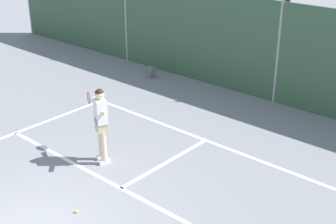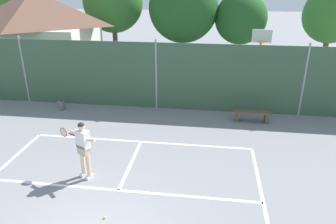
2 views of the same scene
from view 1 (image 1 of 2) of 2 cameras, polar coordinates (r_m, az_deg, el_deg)
The scene contains 4 objects.
chainlink_fence at distance 14.53m, azimuth 13.17°, elevation 6.90°, with size 26.09×0.09×3.25m.
tennis_player at distance 10.93m, azimuth -8.15°, elevation -0.84°, with size 1.35×0.62×1.85m.
tennis_ball at distance 9.74m, azimuth -11.03°, elevation -11.72°, with size 0.07×0.07×0.07m, color #CCE033.
backpack_grey at distance 16.72m, azimuth -2.02°, elevation 4.83°, with size 0.31×0.29×0.46m.
Camera 1 is at (6.47, -3.35, 5.62)m, focal length 50.35 mm.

